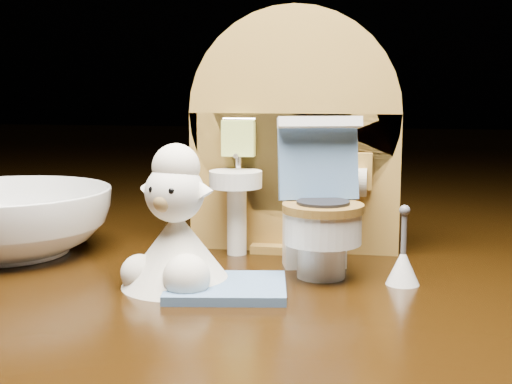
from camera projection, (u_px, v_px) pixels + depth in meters
backdrop_panel at (293, 145)px, 0.44m from camera, size 0.13×0.05×0.15m
toy_toilet at (319, 217)px, 0.39m from camera, size 0.05×0.06×0.09m
bath_mat at (226, 288)px, 0.36m from camera, size 0.07×0.06×0.00m
toilet_brush at (403, 264)px, 0.37m from camera, size 0.02×0.02×0.04m
plush_lamb at (176, 237)px, 0.37m from camera, size 0.06×0.06×0.08m
ceramic_bowl at (6, 222)px, 0.44m from camera, size 0.14×0.14×0.04m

